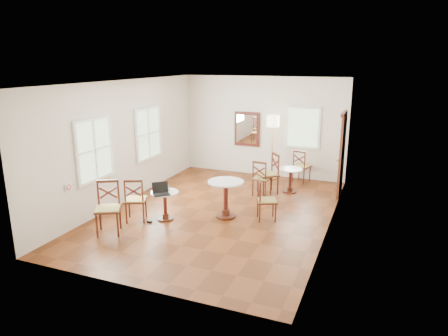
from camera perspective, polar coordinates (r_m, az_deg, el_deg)
name	(u,v)px	position (r m, az deg, el deg)	size (l,w,h in m)	color
ground	(219,212)	(9.57, -0.67, -6.23)	(7.00, 7.00, 0.00)	#612B10
room_shell	(221,131)	(9.33, -0.41, 5.28)	(5.02, 7.02, 3.01)	silver
cafe_table_near	(165,202)	(9.11, -8.28, -4.81)	(0.62, 0.62, 0.65)	#4A2012
cafe_table_mid	(226,195)	(9.12, 0.24, -3.80)	(0.80, 0.80, 0.85)	#4A2012
cafe_table_back	(290,178)	(11.00, 9.32, -1.34)	(0.63, 0.63, 0.66)	#4A2012
chair_near_a	(135,200)	(9.13, -12.34, -4.36)	(0.60, 0.60, 0.99)	#4A2012
chair_near_b	(108,208)	(8.64, -16.00, -5.40)	(0.68, 0.68, 1.08)	#4A2012
chair_mid_a	(262,178)	(10.63, 5.30, -1.43)	(0.49, 0.49, 0.95)	#4A2012
chair_mid_b	(266,200)	(9.03, 5.88, -4.52)	(0.56, 0.56, 0.92)	#4A2012
chair_back_a	(301,166)	(12.00, 10.82, 0.28)	(0.55, 0.55, 0.95)	#4A2012
chair_back_b	(269,174)	(10.82, 6.33, -0.80)	(0.70, 0.70, 1.08)	#4A2012
floor_lamp	(273,125)	(11.93, 6.88, 5.98)	(0.37, 0.37, 1.91)	#BF8C3F
laptop	(161,191)	(8.88, -8.86, -3.25)	(0.45, 0.44, 0.25)	black
mouse	(165,192)	(8.98, -8.27, -3.30)	(0.10, 0.07, 0.04)	black
navy_mug	(167,188)	(9.08, -8.06, -2.87)	(0.13, 0.09, 0.10)	black
water_glass	(168,187)	(9.17, -7.89, -2.67)	(0.06, 0.06, 0.11)	white
power_adapter	(150,222)	(9.13, -10.42, -7.43)	(0.10, 0.06, 0.04)	black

